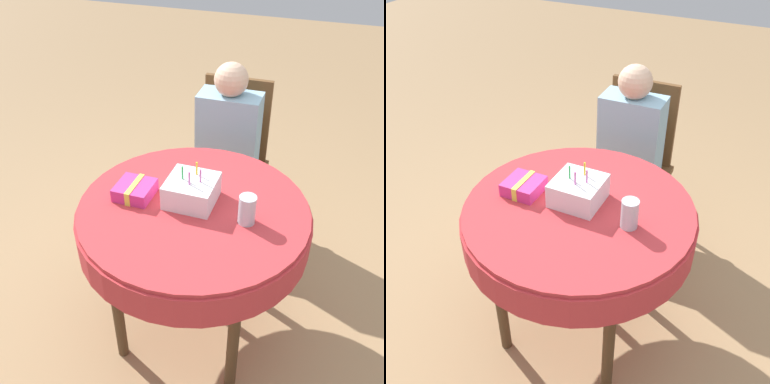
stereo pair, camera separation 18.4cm
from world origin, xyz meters
The scene contains 7 objects.
ground_plane centered at (0.00, 0.00, 0.00)m, with size 12.00×12.00×0.00m, color #A37F56.
dining_table centered at (0.00, 0.00, 0.68)m, with size 0.99×0.99×0.77m.
chair centered at (-0.06, 0.88, 0.50)m, with size 0.45×0.45×0.95m.
person centered at (-0.06, 0.77, 0.65)m, with size 0.35×0.28×1.11m.
birthday_cake centered at (-0.02, 0.03, 0.83)m, with size 0.20×0.20×0.16m.
drinking_glass centered at (0.23, -0.03, 0.83)m, with size 0.07×0.07×0.12m.
gift_box centered at (-0.26, -0.01, 0.80)m, with size 0.15×0.16×0.06m.
Camera 2 is at (0.65, -1.33, 1.91)m, focal length 42.00 mm.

